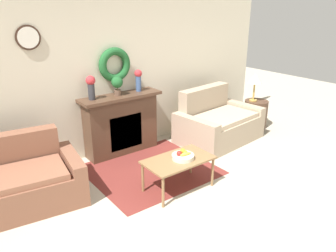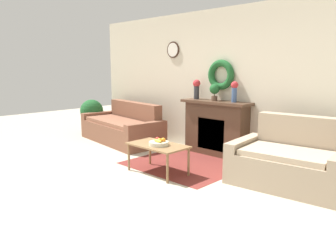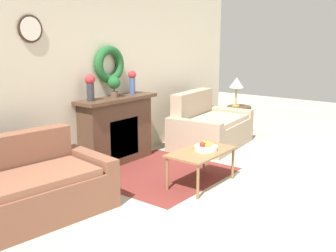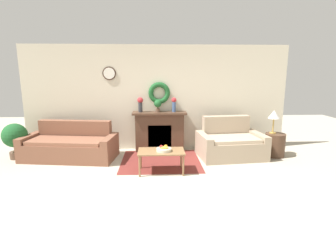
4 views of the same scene
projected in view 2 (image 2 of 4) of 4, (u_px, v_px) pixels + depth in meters
The scene contains 12 objects.
ground_plane at pixel (101, 188), 4.47m from camera, with size 16.00×16.00×0.00m, color #ADA38E.
floor_rug at pixel (186, 163), 5.62m from camera, with size 1.80×1.64×0.01m.
wall_back at pixel (220, 82), 6.17m from camera, with size 6.80×0.19×2.70m.
fireplace at pixel (216, 128), 6.13m from camera, with size 1.37×0.41×1.02m.
couch_left at pixel (123, 128), 7.24m from camera, with size 2.23×1.20×0.86m.
loveseat_right at pixel (290, 162), 4.58m from camera, with size 1.61×1.14×0.95m.
coffee_table at pixel (158, 147), 5.06m from camera, with size 0.94×0.54×0.46m.
fruit_bowl at pixel (159, 143), 4.99m from camera, with size 0.30×0.30×0.12m.
vase_on_mantel_left at pixel (197, 88), 6.33m from camera, with size 0.15×0.15×0.38m.
vase_on_mantel_right at pixel (234, 90), 5.75m from camera, with size 0.13×0.13×0.37m.
potted_plant_on_mantel at pixel (215, 90), 6.02m from camera, with size 0.19×0.19×0.31m.
potted_plant_floor_by_couch at pixel (92, 112), 8.12m from camera, with size 0.56×0.56×0.84m.
Camera 2 is at (3.62, -2.41, 1.64)m, focal length 35.00 mm.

